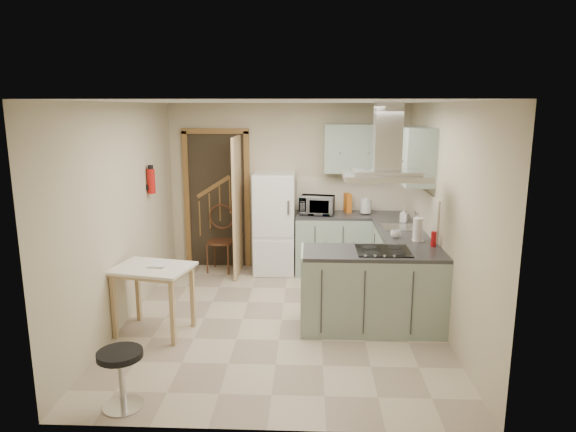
{
  "coord_description": "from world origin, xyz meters",
  "views": [
    {
      "loc": [
        0.31,
        -5.62,
        2.45
      ],
      "look_at": [
        0.06,
        0.45,
        1.15
      ],
      "focal_mm": 32.0,
      "sensor_mm": 36.0,
      "label": 1
    }
  ],
  "objects_px": {
    "drop_leaf_table": "(154,300)",
    "stool": "(122,379)",
    "microwave": "(317,205)",
    "extractor_hood": "(386,177)",
    "fridge": "(275,223)",
    "peninsula": "(372,290)",
    "bentwood_chair": "(221,242)"
  },
  "relations": [
    {
      "from": "microwave",
      "to": "drop_leaf_table",
      "type": "bearing_deg",
      "value": -121.23
    },
    {
      "from": "bentwood_chair",
      "to": "stool",
      "type": "xyz_separation_m",
      "value": [
        -0.21,
        -3.62,
        -0.21
      ]
    },
    {
      "from": "fridge",
      "to": "microwave",
      "type": "distance_m",
      "value": 0.69
    },
    {
      "from": "drop_leaf_table",
      "to": "stool",
      "type": "distance_m",
      "value": 1.45
    },
    {
      "from": "fridge",
      "to": "drop_leaf_table",
      "type": "bearing_deg",
      "value": -118.25
    },
    {
      "from": "peninsula",
      "to": "bentwood_chair",
      "type": "relative_size",
      "value": 1.7
    },
    {
      "from": "microwave",
      "to": "bentwood_chair",
      "type": "bearing_deg",
      "value": -172.45
    },
    {
      "from": "extractor_hood",
      "to": "peninsula",
      "type": "bearing_deg",
      "value": 180.0
    },
    {
      "from": "fridge",
      "to": "drop_leaf_table",
      "type": "distance_m",
      "value": 2.51
    },
    {
      "from": "fridge",
      "to": "stool",
      "type": "distance_m",
      "value": 3.8
    },
    {
      "from": "peninsula",
      "to": "drop_leaf_table",
      "type": "xyz_separation_m",
      "value": [
        -2.4,
        -0.21,
        -0.07
      ]
    },
    {
      "from": "bentwood_chair",
      "to": "microwave",
      "type": "distance_m",
      "value": 1.55
    },
    {
      "from": "fridge",
      "to": "peninsula",
      "type": "xyz_separation_m",
      "value": [
        1.22,
        -1.98,
        -0.3
      ]
    },
    {
      "from": "extractor_hood",
      "to": "drop_leaf_table",
      "type": "distance_m",
      "value": 2.85
    },
    {
      "from": "extractor_hood",
      "to": "drop_leaf_table",
      "type": "height_order",
      "value": "extractor_hood"
    },
    {
      "from": "stool",
      "to": "microwave",
      "type": "xyz_separation_m",
      "value": [
        1.65,
        3.59,
        0.78
      ]
    },
    {
      "from": "extractor_hood",
      "to": "microwave",
      "type": "relative_size",
      "value": 1.85
    },
    {
      "from": "microwave",
      "to": "extractor_hood",
      "type": "bearing_deg",
      "value": -61.61
    },
    {
      "from": "bentwood_chair",
      "to": "microwave",
      "type": "bearing_deg",
      "value": 7.84
    },
    {
      "from": "fridge",
      "to": "peninsula",
      "type": "distance_m",
      "value": 2.35
    },
    {
      "from": "stool",
      "to": "microwave",
      "type": "distance_m",
      "value": 4.03
    },
    {
      "from": "extractor_hood",
      "to": "stool",
      "type": "height_order",
      "value": "extractor_hood"
    },
    {
      "from": "fridge",
      "to": "bentwood_chair",
      "type": "bearing_deg",
      "value": -179.71
    },
    {
      "from": "bentwood_chair",
      "to": "fridge",
      "type": "bearing_deg",
      "value": 9.3
    },
    {
      "from": "peninsula",
      "to": "fridge",
      "type": "bearing_deg",
      "value": 121.74
    },
    {
      "from": "bentwood_chair",
      "to": "microwave",
      "type": "relative_size",
      "value": 1.87
    },
    {
      "from": "peninsula",
      "to": "extractor_hood",
      "type": "distance_m",
      "value": 1.27
    },
    {
      "from": "peninsula",
      "to": "stool",
      "type": "xyz_separation_m",
      "value": [
        -2.25,
        -1.65,
        -0.2
      ]
    },
    {
      "from": "drop_leaf_table",
      "to": "peninsula",
      "type": "bearing_deg",
      "value": 17.31
    },
    {
      "from": "peninsula",
      "to": "microwave",
      "type": "bearing_deg",
      "value": 107.03
    },
    {
      "from": "bentwood_chair",
      "to": "extractor_hood",
      "type": "bearing_deg",
      "value": -33.72
    },
    {
      "from": "drop_leaf_table",
      "to": "stool",
      "type": "relative_size",
      "value": 1.61
    }
  ]
}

